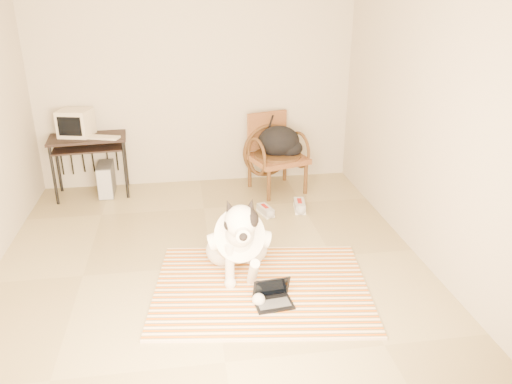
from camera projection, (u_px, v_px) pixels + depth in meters
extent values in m
plane|color=#9A8A5E|center=(212.00, 266.00, 4.69)|extent=(4.50, 4.50, 0.00)
plane|color=#BBAE99|center=(195.00, 80.00, 6.23)|extent=(4.50, 0.00, 4.50)
plane|color=#BBAE99|center=(238.00, 262.00, 2.12)|extent=(4.50, 0.00, 4.50)
plane|color=#BBAE99|center=(430.00, 117.00, 4.46)|extent=(0.00, 4.50, 4.50)
cube|color=#D45E0C|center=(264.00, 329.00, 3.81)|extent=(1.85, 0.52, 0.02)
cube|color=#3D6B31|center=(262.00, 307.00, 4.07)|extent=(1.85, 0.52, 0.02)
cube|color=#604583|center=(261.00, 288.00, 4.33)|extent=(1.85, 0.52, 0.02)
cube|color=gold|center=(261.00, 271.00, 4.59)|extent=(1.85, 0.52, 0.02)
cube|color=beige|center=(260.00, 255.00, 4.85)|extent=(1.85, 0.52, 0.02)
sphere|color=white|center=(222.00, 250.00, 4.66)|extent=(0.29, 0.29, 0.29)
sphere|color=white|center=(252.00, 248.00, 4.69)|extent=(0.29, 0.29, 0.29)
ellipsoid|color=white|center=(237.00, 248.00, 4.66)|extent=(0.36, 0.33, 0.30)
ellipsoid|color=white|center=(238.00, 237.00, 4.42)|extent=(0.39, 0.68, 0.64)
cylinder|color=white|center=(238.00, 237.00, 4.43)|extent=(0.45, 0.58, 0.58)
sphere|color=white|center=(240.00, 233.00, 4.19)|extent=(0.25, 0.25, 0.25)
sphere|color=white|center=(241.00, 221.00, 4.04)|extent=(0.27, 0.27, 0.27)
ellipsoid|color=black|center=(246.00, 219.00, 4.04)|extent=(0.21, 0.24, 0.20)
cylinder|color=white|center=(242.00, 232.00, 3.95)|extent=(0.12, 0.14, 0.11)
sphere|color=black|center=(243.00, 237.00, 3.88)|extent=(0.07, 0.07, 0.07)
cone|color=black|center=(229.00, 207.00, 4.05)|extent=(0.14, 0.14, 0.17)
cone|color=black|center=(251.00, 206.00, 4.07)|extent=(0.13, 0.14, 0.17)
torus|color=white|center=(240.00, 229.00, 4.16)|extent=(0.24, 0.13, 0.22)
cylinder|color=white|center=(230.00, 265.00, 4.28)|extent=(0.08, 0.12, 0.41)
cylinder|color=white|center=(253.00, 273.00, 4.20)|extent=(0.09, 0.37, 0.41)
sphere|color=white|center=(230.00, 283.00, 4.32)|extent=(0.10, 0.10, 0.10)
sphere|color=white|center=(259.00, 300.00, 4.09)|extent=(0.11, 0.11, 0.11)
cone|color=black|center=(233.00, 246.00, 4.94)|extent=(0.19, 0.41, 0.10)
cube|color=black|center=(274.00, 304.00, 4.08)|extent=(0.33, 0.25, 0.02)
cube|color=#454547|center=(274.00, 303.00, 4.07)|extent=(0.27, 0.15, 0.00)
cube|color=black|center=(271.00, 288.00, 4.11)|extent=(0.31, 0.11, 0.20)
cube|color=black|center=(271.00, 288.00, 4.10)|extent=(0.28, 0.09, 0.18)
cube|color=black|center=(87.00, 138.00, 6.02)|extent=(0.94, 0.58, 0.03)
cube|color=black|center=(88.00, 148.00, 6.02)|extent=(0.84, 0.47, 0.02)
cylinder|color=black|center=(54.00, 176.00, 5.88)|extent=(0.04, 0.04, 0.72)
cylinder|color=black|center=(58.00, 164.00, 6.26)|extent=(0.04, 0.04, 0.72)
cylinder|color=black|center=(125.00, 170.00, 6.07)|extent=(0.04, 0.04, 0.72)
cylinder|color=black|center=(125.00, 159.00, 6.44)|extent=(0.04, 0.04, 0.72)
cube|color=beige|center=(76.00, 123.00, 6.00)|extent=(0.43, 0.41, 0.32)
cube|color=black|center=(70.00, 126.00, 5.84)|extent=(0.28, 0.08, 0.23)
cube|color=beige|center=(103.00, 137.00, 5.94)|extent=(0.40, 0.26, 0.02)
cube|color=#454547|center=(106.00, 179.00, 6.24)|extent=(0.19, 0.42, 0.40)
cube|color=#A7A7AB|center=(105.00, 185.00, 6.05)|extent=(0.17, 0.02, 0.38)
cube|color=brown|center=(277.00, 159.00, 6.27)|extent=(0.79, 0.78, 0.07)
cylinder|color=#361F0E|center=(278.00, 155.00, 6.25)|extent=(0.59, 0.59, 0.04)
cube|color=brown|center=(267.00, 130.00, 6.39)|extent=(0.53, 0.21, 0.48)
cylinder|color=#361F0E|center=(269.00, 186.00, 6.03)|extent=(0.05, 0.05, 0.39)
cylinder|color=#361F0E|center=(250.00, 172.00, 6.46)|extent=(0.05, 0.05, 0.39)
cylinder|color=#361F0E|center=(306.00, 179.00, 6.25)|extent=(0.05, 0.05, 0.39)
cylinder|color=#361F0E|center=(285.00, 166.00, 6.68)|extent=(0.05, 0.05, 0.39)
ellipsoid|color=black|center=(279.00, 141.00, 6.23)|extent=(0.53, 0.43, 0.39)
ellipsoid|color=black|center=(290.00, 148.00, 6.23)|extent=(0.33, 0.27, 0.22)
cube|color=white|center=(265.00, 213.00, 5.75)|extent=(0.18, 0.29, 0.03)
cube|color=gray|center=(265.00, 210.00, 5.73)|extent=(0.18, 0.28, 0.09)
cube|color=maroon|center=(265.00, 207.00, 5.72)|extent=(0.08, 0.14, 0.02)
cube|color=white|center=(299.00, 209.00, 5.86)|extent=(0.16, 0.32, 0.03)
cube|color=gray|center=(300.00, 205.00, 5.84)|extent=(0.16, 0.30, 0.10)
cube|color=maroon|center=(300.00, 202.00, 5.83)|extent=(0.07, 0.16, 0.02)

